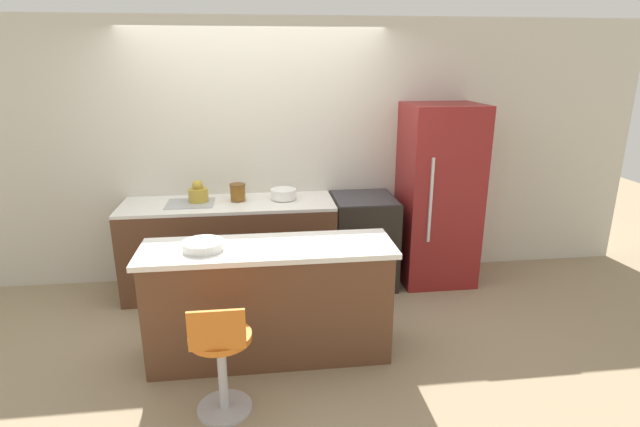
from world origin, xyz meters
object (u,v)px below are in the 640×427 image
at_px(oven_range, 363,240).
at_px(stool_chair, 221,359).
at_px(refrigerator, 438,195).
at_px(mixing_bowl, 284,194).
at_px(kettle, 198,193).

distance_m(oven_range, stool_chair, 2.26).
xyz_separation_m(refrigerator, mixing_bowl, (-1.55, 0.05, 0.05)).
distance_m(oven_range, mixing_bowl, 0.94).
relative_size(refrigerator, stool_chair, 2.21).
bearing_deg(mixing_bowl, refrigerator, -1.81).
bearing_deg(kettle, stool_chair, -81.03).
bearing_deg(oven_range, stool_chair, -125.06).
distance_m(stool_chair, kettle, 2.01).
bearing_deg(refrigerator, kettle, 178.81).
xyz_separation_m(kettle, mixing_bowl, (0.81, 0.00, -0.04)).
height_order(oven_range, mixing_bowl, mixing_bowl).
xyz_separation_m(oven_range, stool_chair, (-1.30, -1.85, -0.05)).
distance_m(refrigerator, mixing_bowl, 1.55).
relative_size(refrigerator, kettle, 8.57).
height_order(oven_range, kettle, kettle).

